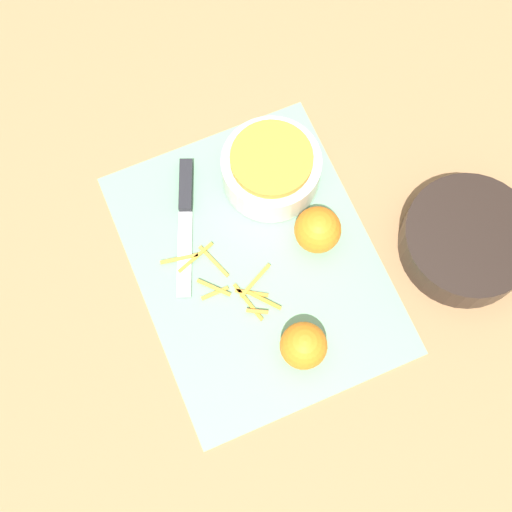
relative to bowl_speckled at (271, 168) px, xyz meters
name	(u,v)px	position (x,y,z in m)	size (l,w,h in m)	color
ground_plane	(256,263)	(0.12, -0.08, -0.04)	(4.00, 4.00, 0.00)	#9E754C
cutting_board	(256,263)	(0.12, -0.08, -0.04)	(0.46, 0.36, 0.01)	#75AD84
bowl_speckled	(271,168)	(0.00, 0.00, 0.00)	(0.15, 0.15, 0.08)	silver
bowl_dark	(467,241)	(0.22, 0.23, -0.01)	(0.20, 0.20, 0.06)	black
knife	(185,202)	(-0.01, -0.14, -0.03)	(0.21, 0.11, 0.02)	#232328
orange_left	(304,346)	(0.27, -0.07, 0.00)	(0.07, 0.07, 0.07)	orange
orange_right	(319,232)	(0.12, 0.02, 0.00)	(0.07, 0.07, 0.07)	orange
peel_pile	(228,282)	(0.13, -0.13, -0.03)	(0.15, 0.15, 0.01)	orange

